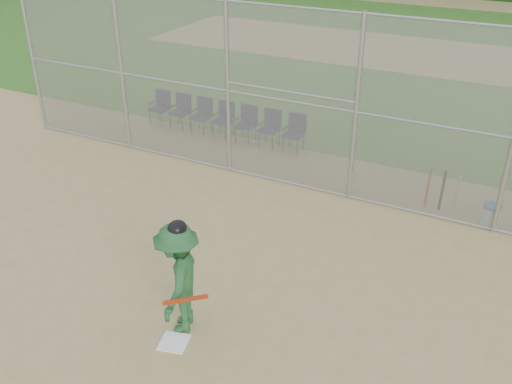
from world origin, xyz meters
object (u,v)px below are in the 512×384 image
at_px(batter_at_plate, 179,278).
at_px(chair_0, 159,108).
at_px(home_plate, 174,342).
at_px(water_cooler, 491,215).

distance_m(batter_at_plate, chair_0, 8.75).
bearing_deg(home_plate, batter_at_plate, 104.39).
xyz_separation_m(water_cooler, chair_0, (-9.20, 1.54, 0.24)).
distance_m(home_plate, water_cooler, 6.84).
xyz_separation_m(home_plate, batter_at_plate, (-0.10, 0.37, 0.91)).
height_order(home_plate, water_cooler, water_cooler).
bearing_deg(home_plate, water_cooler, 56.87).
relative_size(home_plate, water_cooler, 0.89).
height_order(home_plate, batter_at_plate, batter_at_plate).
bearing_deg(water_cooler, batter_at_plate, -125.59).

